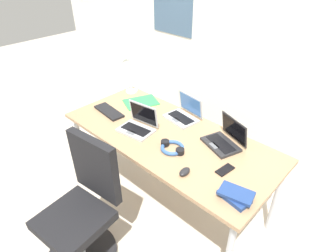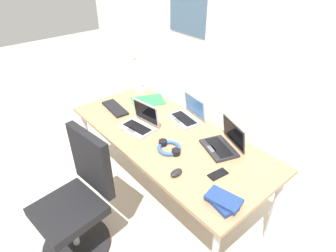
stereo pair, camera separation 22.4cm
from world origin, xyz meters
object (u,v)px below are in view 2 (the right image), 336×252
Objects in this scene: laptop_front_left at (140,123)px; office_chair at (78,206)px; desk_lamp at (137,73)px; cell_phone at (218,174)px; laptop_back_right at (187,115)px; book_stack at (222,201)px; paper_folder_front_left at (148,101)px; computer_mouse at (176,173)px; external_keyboard at (115,108)px; headphones at (169,148)px; laptop_by_keyboard at (223,144)px.

laptop_front_left is 0.31× the size of office_chair.
office_chair is at bearing -56.59° from desk_lamp.
desk_lamp reaches higher than cell_phone.
laptop_back_right reaches higher than book_stack.
laptop_back_right is at bearing 160.29° from cell_phone.
laptop_front_left reaches higher than cell_phone.
paper_folder_front_left is (-0.49, -0.06, -0.04)m from laptop_back_right.
paper_folder_front_left is 1.17m from office_chair.
paper_folder_front_left is at bearing 173.83° from cell_phone.
computer_mouse is (0.62, -0.15, -0.03)m from laptop_front_left.
cell_phone is (1.21, 0.06, -0.01)m from external_keyboard.
headphones is at bearing -25.37° from paper_folder_front_left.
laptop_by_keyboard is 0.30m from cell_phone.
desk_lamp is 1.31× the size of laptop_back_right.
external_keyboard is 0.94m from office_chair.
cell_phone is 0.14× the size of office_chair.
laptop_back_right reaches higher than cell_phone.
cell_phone is 1.17m from paper_folder_front_left.
desk_lamp is 1.78× the size of book_stack.
paper_folder_front_left is (-1.32, 0.44, -0.02)m from book_stack.
laptop_by_keyboard is at bearing -1.36° from paper_folder_front_left.
office_chair reaches higher than computer_mouse.
book_stack is at bearing -6.21° from laptop_front_left.
cell_phone is at bearing 4.50° from laptop_front_left.
office_chair is at bearing -146.14° from book_stack.
laptop_by_keyboard reaches higher than external_keyboard.
computer_mouse reaches higher than paper_folder_front_left.
office_chair is (-0.85, -0.57, -0.37)m from book_stack.
external_keyboard is at bearing 179.08° from headphones.
laptop_back_right reaches higher than paper_folder_front_left.
book_stack reaches higher than cell_phone.
book_stack is 0.72× the size of paper_folder_front_left.
book_stack reaches higher than computer_mouse.
external_keyboard reaches higher than paper_folder_front_left.
laptop_back_right is at bearing 170.45° from laptop_by_keyboard.
laptop_back_right is at bearing 67.90° from laptop_front_left.
laptop_back_right is 0.46m from headphones.
laptop_by_keyboard is 3.54× the size of computer_mouse.
laptop_by_keyboard is 1.03× the size of external_keyboard.
book_stack is at bearing 1.14° from external_keyboard.
external_keyboard is 1.04m from computer_mouse.
computer_mouse is at bearing -173.69° from book_stack.
desk_lamp is 0.31m from paper_folder_front_left.
laptop_front_left is 0.41m from external_keyboard.
laptop_front_left reaches higher than paper_folder_front_left.
laptop_back_right is at bearing -0.08° from desk_lamp.
desk_lamp is 1.87× the size of headphones.
laptop_by_keyboard is 1.11× the size of laptop_back_right.
desk_lamp is at bearing 157.46° from headphones.
computer_mouse reaches higher than cell_phone.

